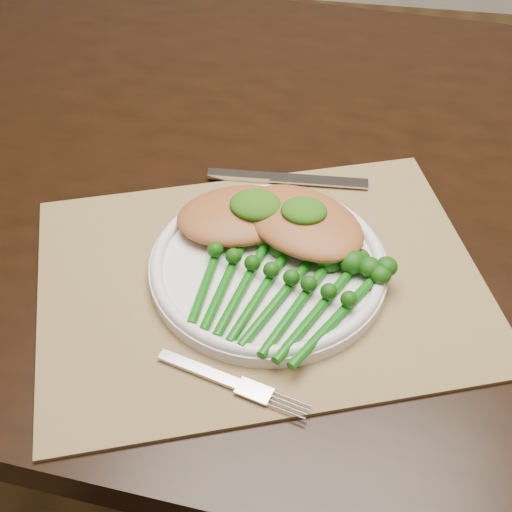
# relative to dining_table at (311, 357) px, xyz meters

# --- Properties ---
(floor) EXTENTS (4.00, 4.00, 0.00)m
(floor) POSITION_rel_dining_table_xyz_m (0.00, 0.05, -0.38)
(floor) COLOR brown
(floor) RESTS_ON ground
(dining_table) EXTENTS (1.67, 1.03, 0.75)m
(dining_table) POSITION_rel_dining_table_xyz_m (0.00, 0.00, 0.00)
(dining_table) COLOR black
(dining_table) RESTS_ON ground
(placemat) EXTENTS (0.55, 0.47, 0.00)m
(placemat) POSITION_rel_dining_table_xyz_m (-0.05, -0.19, 0.37)
(placemat) COLOR olive
(placemat) RESTS_ON dining_table
(dinner_plate) EXTENTS (0.25, 0.25, 0.02)m
(dinner_plate) POSITION_rel_dining_table_xyz_m (-0.05, -0.18, 0.39)
(dinner_plate) COLOR white
(dinner_plate) RESTS_ON placemat
(knife) EXTENTS (0.19, 0.02, 0.01)m
(knife) POSITION_rel_dining_table_xyz_m (-0.07, -0.03, 0.38)
(knife) COLOR silver
(knife) RESTS_ON placemat
(fork) EXTENTS (0.15, 0.06, 0.00)m
(fork) POSITION_rel_dining_table_xyz_m (-0.05, -0.33, 0.38)
(fork) COLOR silver
(fork) RESTS_ON placemat
(chicken_fillet_left) EXTENTS (0.16, 0.14, 0.03)m
(chicken_fillet_left) POSITION_rel_dining_table_xyz_m (-0.09, -0.13, 0.41)
(chicken_fillet_left) COLOR #A25F2F
(chicken_fillet_left) RESTS_ON dinner_plate
(chicken_fillet_right) EXTENTS (0.17, 0.16, 0.03)m
(chicken_fillet_right) POSITION_rel_dining_table_xyz_m (-0.02, -0.13, 0.41)
(chicken_fillet_right) COLOR #A25F2F
(chicken_fillet_right) RESTS_ON dinner_plate
(pesto_dollop_left) EXTENTS (0.06, 0.05, 0.02)m
(pesto_dollop_left) POSITION_rel_dining_table_xyz_m (-0.07, -0.13, 0.42)
(pesto_dollop_left) COLOR #1B460A
(pesto_dollop_left) RESTS_ON chicken_fillet_left
(pesto_dollop_right) EXTENTS (0.05, 0.04, 0.02)m
(pesto_dollop_right) POSITION_rel_dining_table_xyz_m (-0.02, -0.13, 0.43)
(pesto_dollop_right) COLOR #1B460A
(pesto_dollop_right) RESTS_ON chicken_fillet_right
(broccolini_bundle) EXTENTS (0.21, 0.22, 0.04)m
(broccolini_bundle) POSITION_rel_dining_table_xyz_m (-0.04, -0.23, 0.40)
(broccolini_bundle) COLOR #0C560B
(broccolini_bundle) RESTS_ON dinner_plate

